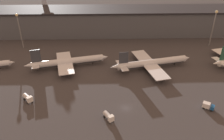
# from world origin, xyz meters

# --- Properties ---
(ground) EXTENTS (600.00, 600.00, 0.00)m
(ground) POSITION_xyz_m (0.00, 0.00, 0.00)
(ground) COLOR #383538
(terminal_building) EXTENTS (225.36, 30.50, 19.46)m
(terminal_building) POSITION_xyz_m (0.00, 96.70, 9.77)
(terminal_building) COLOR #4C515B
(terminal_building) RESTS_ON ground
(airplane_1) EXTENTS (47.32, 29.89, 12.58)m
(airplane_1) POSITION_xyz_m (-30.54, 38.18, 3.33)
(airplane_1) COLOR silver
(airplane_1) RESTS_ON ground
(airplane_2) EXTENTS (48.01, 37.36, 11.88)m
(airplane_2) POSITION_xyz_m (17.43, 35.52, 3.32)
(airplane_2) COLOR silver
(airplane_2) RESTS_ON ground
(service_vehicle_1) EXTENTS (4.63, 5.74, 3.19)m
(service_vehicle_1) POSITION_xyz_m (-7.53, -7.14, 1.70)
(service_vehicle_1) COLOR white
(service_vehicle_1) RESTS_ON ground
(service_vehicle_3) EXTENTS (5.18, 4.48, 2.91)m
(service_vehicle_3) POSITION_xyz_m (34.78, -1.56, 1.63)
(service_vehicle_3) COLOR #195199
(service_vehicle_3) RESTS_ON ground
(service_vehicle_5) EXTENTS (5.57, 5.64, 3.18)m
(service_vehicle_5) POSITION_xyz_m (-43.46, 6.08, 1.76)
(service_vehicle_5) COLOR white
(service_vehicle_5) RESTS_ON ground
(lamp_post_0) EXTENTS (1.80, 1.80, 23.66)m
(lamp_post_0) POSITION_xyz_m (-65.49, 67.19, 15.16)
(lamp_post_0) COLOR slate
(lamp_post_0) RESTS_ON ground
(lamp_post_1) EXTENTS (1.80, 1.80, 24.86)m
(lamp_post_1) POSITION_xyz_m (64.32, 67.19, 15.82)
(lamp_post_1) COLOR slate
(lamp_post_1) RESTS_ON ground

